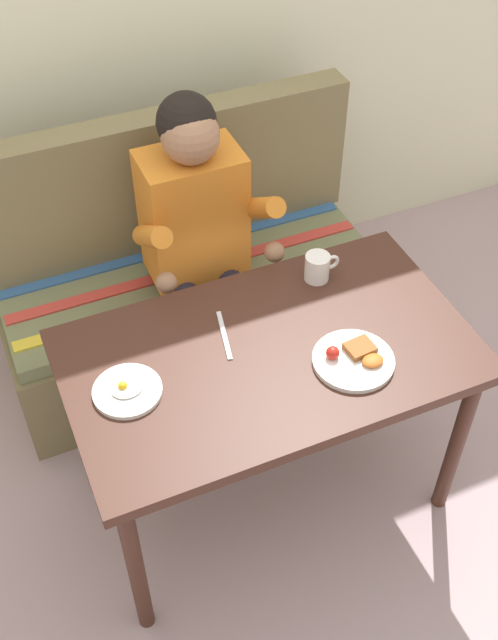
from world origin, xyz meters
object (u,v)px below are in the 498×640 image
at_px(couch, 187,288).
at_px(plate_breakfast, 354,359).
at_px(table, 269,370).
at_px(person, 201,231).
at_px(plate_eggs, 127,390).
at_px(coffee_mug, 318,267).
at_px(knife, 224,335).

relative_size(couch, plate_breakfast, 6.07).
bearing_deg(table, plate_breakfast, -33.26).
xyz_separation_m(person, plate_eggs, (-0.44, -0.58, -0.00)).
xyz_separation_m(plate_eggs, coffee_mug, (0.70, 0.22, 0.04)).
distance_m(table, person, 0.60).
bearing_deg(coffee_mug, couch, 117.03).
distance_m(plate_eggs, coffee_mug, 0.73).
xyz_separation_m(person, knife, (-0.11, -0.48, -0.01)).
height_order(couch, plate_eggs, couch).
bearing_deg(table, person, 88.97).
height_order(couch, plate_breakfast, couch).
relative_size(person, knife, 6.06).
height_order(plate_breakfast, plate_eggs, plate_breakfast).
distance_m(table, plate_eggs, 0.44).
bearing_deg(plate_breakfast, coffee_mug, 79.54).
bearing_deg(table, couch, 90.00).
xyz_separation_m(table, knife, (-0.10, 0.11, 0.08)).
xyz_separation_m(couch, knife, (-0.10, -0.65, 0.40)).
bearing_deg(plate_breakfast, couch, 102.86).
relative_size(person, coffee_mug, 10.27).
height_order(table, coffee_mug, coffee_mug).
bearing_deg(plate_eggs, couch, 60.41).
height_order(plate_breakfast, coffee_mug, coffee_mug).
height_order(person, plate_breakfast, person).
height_order(table, couch, couch).
distance_m(couch, plate_eggs, 0.96).
bearing_deg(plate_eggs, coffee_mug, 17.23).
xyz_separation_m(table, coffee_mug, (0.27, 0.23, 0.13)).
relative_size(person, plate_eggs, 6.22).
bearing_deg(plate_eggs, knife, 16.33).
bearing_deg(knife, couch, 93.47).
relative_size(coffee_mug, knife, 0.59).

